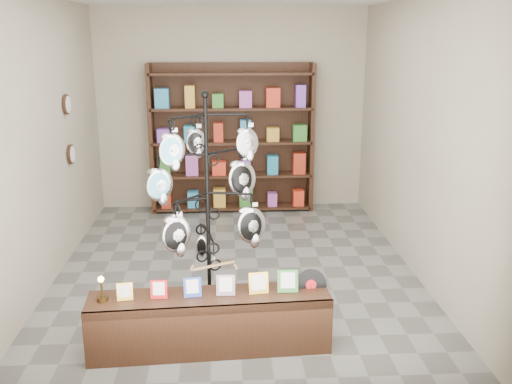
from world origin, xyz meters
TOP-DOWN VIEW (x-y plane):
  - ground at (0.00, 0.00)m, footprint 5.00×5.00m
  - room_envelope at (0.00, 0.00)m, footprint 5.00×5.00m
  - display_tree at (-0.27, -1.17)m, footprint 1.15×1.15m
  - front_shelf at (-0.26, -1.70)m, footprint 2.05×0.53m
  - back_shelving at (0.00, 2.30)m, footprint 2.42×0.36m
  - wall_clocks at (-1.97, 0.80)m, footprint 0.03×0.24m

SIDE VIEW (x-z plane):
  - ground at x=0.00m, z-range 0.00..0.00m
  - front_shelf at x=-0.26m, z-range -0.11..0.61m
  - back_shelving at x=0.00m, z-range -0.07..2.13m
  - display_tree at x=-0.27m, z-range 0.17..2.31m
  - wall_clocks at x=-1.97m, z-range 1.08..1.92m
  - room_envelope at x=0.00m, z-range -0.65..4.35m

